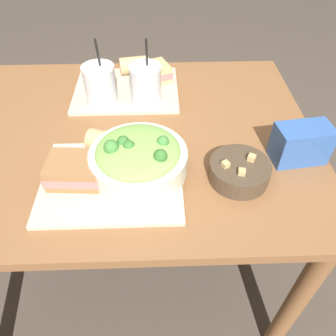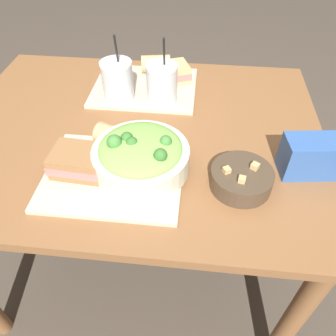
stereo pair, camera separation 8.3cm
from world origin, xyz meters
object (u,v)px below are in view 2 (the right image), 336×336
(baguette_near, at_px, (116,138))
(sandwich_far, at_px, (170,73))
(sandwich_near, at_px, (79,161))
(drink_cup_dark, at_px, (118,82))
(drink_cup_red, at_px, (162,84))
(soup_bowl, at_px, (241,178))
(baguette_far, at_px, (156,64))
(salad_bowl, at_px, (141,155))
(chip_bag, at_px, (311,157))

(baguette_near, distance_m, sandwich_far, 0.40)
(sandwich_near, relative_size, drink_cup_dark, 0.67)
(drink_cup_red, bearing_deg, soup_bowl, -55.55)
(drink_cup_dark, height_order, drink_cup_red, drink_cup_dark)
(baguette_far, bearing_deg, drink_cup_dark, 142.21)
(sandwich_far, bearing_deg, baguette_near, -129.26)
(sandwich_near, height_order, sandwich_far, same)
(baguette_far, xyz_separation_m, drink_cup_red, (0.05, -0.20, 0.03))
(salad_bowl, bearing_deg, sandwich_near, -171.35)
(soup_bowl, distance_m, baguette_far, 0.63)
(sandwich_near, relative_size, baguette_near, 1.16)
(salad_bowl, relative_size, drink_cup_dark, 1.16)
(salad_bowl, height_order, baguette_near, salad_bowl)
(soup_bowl, height_order, sandwich_near, sandwich_near)
(drink_cup_dark, bearing_deg, sandwich_far, 38.06)
(salad_bowl, xyz_separation_m, drink_cup_dark, (-0.13, 0.34, 0.01))
(sandwich_near, bearing_deg, sandwich_far, 72.33)
(baguette_far, relative_size, drink_cup_dark, 0.53)
(chip_bag, bearing_deg, drink_cup_dark, 146.02)
(salad_bowl, distance_m, sandwich_far, 0.47)
(baguette_far, height_order, drink_cup_red, drink_cup_red)
(baguette_far, height_order, chip_bag, chip_bag)
(baguette_far, distance_m, chip_bag, 0.68)
(sandwich_far, bearing_deg, chip_bag, -67.67)
(drink_cup_red, distance_m, chip_bag, 0.52)
(baguette_near, bearing_deg, drink_cup_dark, 30.21)
(sandwich_far, distance_m, drink_cup_dark, 0.21)
(soup_bowl, height_order, drink_cup_dark, drink_cup_dark)
(soup_bowl, relative_size, sandwich_near, 1.07)
(baguette_near, bearing_deg, soup_bowl, -87.61)
(drink_cup_dark, bearing_deg, soup_bowl, -42.30)
(baguette_near, relative_size, chip_bag, 0.82)
(drink_cup_red, bearing_deg, sandwich_far, 83.59)
(soup_bowl, xyz_separation_m, baguette_near, (-0.35, 0.11, 0.02))
(drink_cup_dark, bearing_deg, baguette_near, -79.29)
(baguette_near, height_order, chip_bag, chip_bag)
(baguette_near, bearing_deg, sandwich_far, 2.67)
(salad_bowl, height_order, drink_cup_red, drink_cup_red)
(chip_bag, bearing_deg, baguette_far, 126.95)
(salad_bowl, relative_size, baguette_far, 2.19)
(salad_bowl, height_order, baguette_far, salad_bowl)
(sandwich_far, xyz_separation_m, baguette_far, (-0.06, 0.07, -0.00))
(baguette_near, xyz_separation_m, drink_cup_red, (0.10, 0.26, 0.03))
(salad_bowl, xyz_separation_m, baguette_near, (-0.09, 0.08, -0.02))
(sandwich_near, height_order, baguette_near, same)
(sandwich_far, height_order, drink_cup_dark, drink_cup_dark)
(sandwich_near, height_order, drink_cup_red, drink_cup_red)
(soup_bowl, xyz_separation_m, sandwich_near, (-0.43, 0.00, 0.02))
(salad_bowl, relative_size, baguette_near, 1.99)
(sandwich_near, distance_m, drink_cup_red, 0.41)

